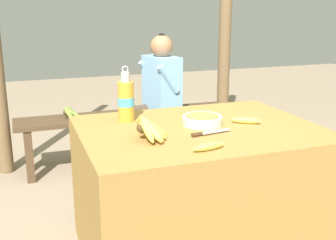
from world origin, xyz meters
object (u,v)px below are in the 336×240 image
object	(u,v)px
wooden_bench	(127,121)
support_post_far	(226,17)
banana_bunch_ripe	(148,127)
knife	(205,133)
loose_banana_front	(209,146)
seated_vendor	(157,90)
banana_bunch_green	(69,112)
water_bottle	(126,100)
serving_bowl	(202,119)
loose_banana_side	(246,120)

from	to	relation	value
wooden_bench	support_post_far	distance (m)	1.29
banana_bunch_ripe	knife	world-z (taller)	banana_bunch_ripe
loose_banana_front	wooden_bench	distance (m)	1.78
knife	loose_banana_front	bearing A→B (deg)	-119.86
knife	seated_vendor	world-z (taller)	seated_vendor
banana_bunch_green	water_bottle	bearing A→B (deg)	-81.31
banana_bunch_green	support_post_far	world-z (taller)	support_post_far
serving_bowl	loose_banana_front	xyz separation A→B (m)	(-0.14, -0.38, -0.01)
wooden_bench	banana_bunch_green	distance (m)	0.48
support_post_far	banana_bunch_green	bearing A→B (deg)	-173.58
water_bottle	serving_bowl	bearing A→B (deg)	-29.91
seated_vendor	knife	bearing A→B (deg)	70.32
serving_bowl	support_post_far	distance (m)	1.84
banana_bunch_ripe	seated_vendor	size ratio (longest dim) A/B	0.23
loose_banana_side	seated_vendor	bearing A→B (deg)	91.68
banana_bunch_ripe	wooden_bench	xyz separation A→B (m)	(0.28, 1.52, -0.40)
serving_bowl	loose_banana_front	distance (m)	0.40
water_bottle	support_post_far	xyz separation A→B (m)	(1.26, 1.33, 0.38)
wooden_bench	loose_banana_side	bearing A→B (deg)	-78.47
knife	banana_bunch_green	xyz separation A→B (m)	(-0.47, 1.55, -0.23)
support_post_far	loose_banana_front	bearing A→B (deg)	-118.66
wooden_bench	support_post_far	world-z (taller)	support_post_far
knife	banana_bunch_ripe	bearing A→B (deg)	166.02
support_post_far	seated_vendor	bearing A→B (deg)	-163.88
loose_banana_front	knife	bearing A→B (deg)	69.12
knife	loose_banana_side	bearing A→B (deg)	12.38
banana_bunch_green	serving_bowl	bearing A→B (deg)	-68.76
loose_banana_front	knife	xyz separation A→B (m)	(0.08, 0.20, -0.01)
loose_banana_front	knife	world-z (taller)	loose_banana_front
water_bottle	support_post_far	bearing A→B (deg)	46.55
water_bottle	support_post_far	size ratio (longest dim) A/B	0.12
loose_banana_side	seated_vendor	world-z (taller)	seated_vendor
serving_bowl	banana_bunch_green	bearing A→B (deg)	111.24
banana_bunch_green	wooden_bench	bearing A→B (deg)	-0.70
banana_bunch_green	support_post_far	distance (m)	1.61
loose_banana_front	support_post_far	world-z (taller)	support_post_far
knife	support_post_far	world-z (taller)	support_post_far
loose_banana_side	support_post_far	bearing A→B (deg)	66.89
water_bottle	support_post_far	world-z (taller)	support_post_far
seated_vendor	banana_bunch_green	bearing A→B (deg)	-14.09
loose_banana_front	water_bottle	bearing A→B (deg)	110.36
water_bottle	knife	bearing A→B (deg)	-52.04
banana_bunch_ripe	loose_banana_side	xyz separation A→B (m)	(0.57, 0.09, -0.05)
banana_bunch_ripe	wooden_bench	distance (m)	1.59
knife	banana_bunch_green	world-z (taller)	knife
water_bottle	seated_vendor	distance (m)	1.26
water_bottle	seated_vendor	world-z (taller)	seated_vendor
banana_bunch_ripe	banana_bunch_green	size ratio (longest dim) A/B	1.07
water_bottle	loose_banana_side	size ratio (longest dim) A/B	1.96
banana_bunch_ripe	banana_bunch_green	xyz separation A→B (m)	(-0.19, 1.52, -0.28)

